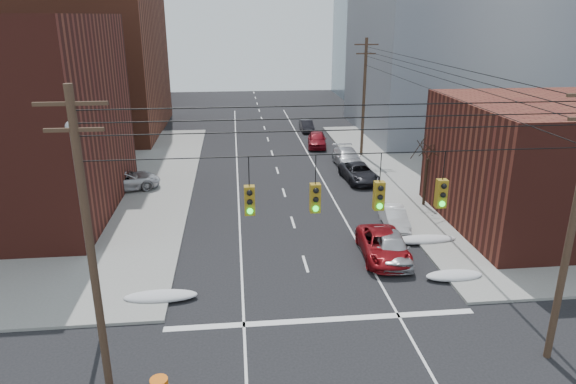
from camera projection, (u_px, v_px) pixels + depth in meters
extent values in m
cube|color=#531F18|center=(91.00, 61.00, 81.82)|extent=(22.00, 18.00, 12.00)
cube|color=gray|center=(465.00, 19.00, 56.30)|extent=(22.00, 20.00, 25.00)
cube|color=gray|center=(406.00, 28.00, 81.42)|extent=(20.00, 18.00, 22.00)
cylinder|color=#473323|center=(91.00, 251.00, 17.01)|extent=(0.28, 0.28, 11.00)
cube|color=#473323|center=(70.00, 104.00, 15.41)|extent=(2.20, 0.12, 0.12)
cube|color=#473323|center=(74.00, 130.00, 15.67)|extent=(1.80, 0.12, 0.12)
cylinder|color=#473323|center=(571.00, 230.00, 18.71)|extent=(0.28, 0.28, 11.00)
cylinder|color=#473323|center=(364.00, 99.00, 47.84)|extent=(0.28, 0.28, 11.00)
cube|color=#473323|center=(366.00, 44.00, 46.24)|extent=(2.20, 0.12, 0.12)
cube|color=#473323|center=(366.00, 54.00, 46.50)|extent=(1.80, 0.12, 0.12)
cylinder|color=black|center=(346.00, 154.00, 16.85)|extent=(17.00, 0.04, 0.04)
cylinder|color=black|center=(249.00, 171.00, 16.69)|extent=(0.03, 0.03, 1.00)
cube|color=olive|center=(250.00, 200.00, 17.02)|extent=(0.35, 0.30, 1.00)
sphere|color=black|center=(250.00, 193.00, 16.75)|extent=(0.20, 0.20, 0.20)
sphere|color=black|center=(250.00, 202.00, 16.86)|extent=(0.20, 0.20, 0.20)
sphere|color=#0CE526|center=(250.00, 211.00, 16.96)|extent=(0.20, 0.20, 0.20)
cylinder|color=black|center=(316.00, 169.00, 16.91)|extent=(0.03, 0.03, 1.00)
cube|color=olive|center=(315.00, 198.00, 17.24)|extent=(0.35, 0.30, 1.00)
sphere|color=black|center=(316.00, 191.00, 16.97)|extent=(0.20, 0.20, 0.20)
sphere|color=black|center=(316.00, 200.00, 17.08)|extent=(0.20, 0.20, 0.20)
sphere|color=#0CE526|center=(316.00, 209.00, 17.18)|extent=(0.20, 0.20, 0.20)
cylinder|color=black|center=(381.00, 167.00, 17.13)|extent=(0.03, 0.03, 1.00)
cube|color=olive|center=(379.00, 196.00, 17.46)|extent=(0.35, 0.30, 1.00)
sphere|color=black|center=(381.00, 188.00, 17.19)|extent=(0.20, 0.20, 0.20)
sphere|color=black|center=(380.00, 197.00, 17.30)|extent=(0.20, 0.20, 0.20)
sphere|color=#0CE526|center=(380.00, 206.00, 17.40)|extent=(0.20, 0.20, 0.20)
cylinder|color=black|center=(444.00, 166.00, 17.35)|extent=(0.03, 0.03, 1.00)
cube|color=olive|center=(441.00, 193.00, 17.68)|extent=(0.35, 0.30, 1.00)
sphere|color=black|center=(444.00, 186.00, 17.41)|extent=(0.20, 0.20, 0.20)
sphere|color=black|center=(443.00, 195.00, 17.52)|extent=(0.20, 0.20, 0.20)
sphere|color=#0CE526|center=(442.00, 204.00, 17.62)|extent=(0.20, 0.20, 0.20)
cylinder|color=gray|center=(87.00, 242.00, 20.06)|extent=(0.18, 0.18, 9.00)
sphere|color=gray|center=(71.00, 127.00, 18.55)|extent=(0.44, 0.44, 0.44)
cylinder|color=black|center=(425.00, 183.00, 36.02)|extent=(0.20, 0.20, 3.50)
cylinder|color=black|center=(433.00, 150.00, 35.41)|extent=(0.27, 0.82, 1.19)
cylinder|color=black|center=(428.00, 148.00, 35.79)|extent=(1.17, 0.54, 1.38)
cylinder|color=black|center=(419.00, 147.00, 35.87)|extent=(1.44, 1.00, 1.48)
cylinder|color=black|center=(422.00, 151.00, 35.28)|extent=(0.17, 0.84, 1.19)
cylinder|color=black|center=(424.00, 151.00, 34.79)|extent=(0.82, 0.99, 1.40)
cylinder|color=black|center=(434.00, 152.00, 34.43)|extent=(1.74, 0.21, 1.43)
cylinder|color=black|center=(434.00, 152.00, 35.08)|extent=(0.48, 0.73, 1.20)
ellipsoid|color=silver|center=(161.00, 296.00, 24.49)|extent=(3.50, 1.08, 0.42)
ellipsoid|color=silver|center=(454.00, 275.00, 26.44)|extent=(3.00, 1.08, 0.42)
ellipsoid|color=silver|center=(423.00, 240.00, 30.66)|extent=(4.00, 1.08, 0.42)
imported|color=maroon|center=(383.00, 246.00, 28.66)|extent=(2.72, 5.34, 1.45)
imported|color=#BBBBC0|center=(391.00, 247.00, 28.38)|extent=(2.21, 4.63, 1.53)
imported|color=white|center=(394.00, 217.00, 32.90)|extent=(1.61, 3.92, 1.26)
imported|color=black|center=(359.00, 173.00, 41.98)|extent=(2.67, 5.21, 1.41)
imported|color=#BCBDC2|center=(348.00, 158.00, 46.00)|extent=(2.19, 5.36, 1.55)
imported|color=maroon|center=(317.00, 140.00, 52.78)|extent=(2.44, 4.78, 1.56)
imported|color=black|center=(307.00, 126.00, 59.95)|extent=(1.37, 3.90, 1.28)
imported|color=silver|center=(109.00, 182.00, 39.30)|extent=(4.11, 1.66, 1.33)
imported|color=silver|center=(124.00, 180.00, 39.40)|extent=(5.96, 3.98, 1.52)
imported|color=black|center=(11.00, 198.00, 35.68)|extent=(5.28, 2.99, 1.44)
imported|color=#A1A1A6|center=(82.00, 169.00, 42.44)|extent=(4.52, 2.83, 1.43)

